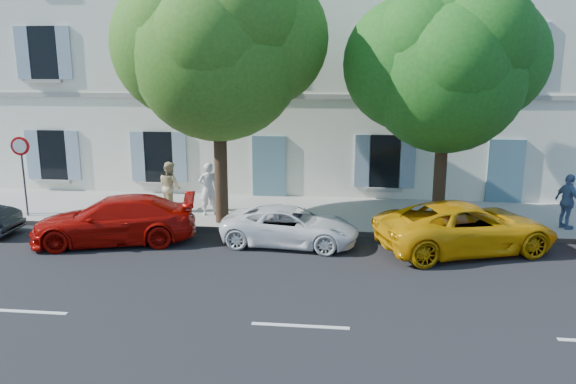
# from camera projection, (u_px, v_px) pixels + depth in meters

# --- Properties ---
(ground) EXTENTS (90.00, 90.00, 0.00)m
(ground) POSITION_uv_depth(u_px,v_px,m) (314.00, 259.00, 15.26)
(ground) COLOR black
(sidewalk) EXTENTS (36.00, 4.50, 0.15)m
(sidewalk) POSITION_uv_depth(u_px,v_px,m) (323.00, 214.00, 19.55)
(sidewalk) COLOR #A09E96
(sidewalk) RESTS_ON ground
(kerb) EXTENTS (36.00, 0.16, 0.16)m
(kerb) POSITION_uv_depth(u_px,v_px,m) (319.00, 232.00, 17.45)
(kerb) COLOR #9E998E
(kerb) RESTS_ON ground
(building) EXTENTS (28.00, 7.00, 12.00)m
(building) POSITION_uv_depth(u_px,v_px,m) (332.00, 44.00, 23.79)
(building) COLOR white
(building) RESTS_ON ground
(car_red_coupe) EXTENTS (5.07, 3.03, 1.37)m
(car_red_coupe) POSITION_uv_depth(u_px,v_px,m) (115.00, 220.00, 16.58)
(car_red_coupe) COLOR #A00904
(car_red_coupe) RESTS_ON ground
(car_white_coupe) EXTENTS (4.13, 2.16, 1.11)m
(car_white_coupe) POSITION_uv_depth(u_px,v_px,m) (290.00, 226.00, 16.42)
(car_white_coupe) COLOR white
(car_white_coupe) RESTS_ON ground
(car_yellow_supercar) EXTENTS (5.55, 3.88, 1.41)m
(car_yellow_supercar) POSITION_uv_depth(u_px,v_px,m) (466.00, 227.00, 15.81)
(car_yellow_supercar) COLOR orange
(car_yellow_supercar) RESTS_ON ground
(tree_left) EXTENTS (5.32, 5.32, 8.25)m
(tree_left) POSITION_uv_depth(u_px,v_px,m) (218.00, 55.00, 17.15)
(tree_left) COLOR #3A2819
(tree_left) RESTS_ON sidewalk
(tree_right) EXTENTS (4.81, 4.81, 7.40)m
(tree_right) POSITION_uv_depth(u_px,v_px,m) (446.00, 74.00, 16.86)
(tree_right) COLOR #3A2819
(tree_right) RESTS_ON sidewalk
(road_sign) EXTENTS (0.62, 0.11, 2.70)m
(road_sign) POSITION_uv_depth(u_px,v_px,m) (22.00, 159.00, 18.62)
(road_sign) COLOR #383A3D
(road_sign) RESTS_ON sidewalk
(pedestrian_a) EXTENTS (0.78, 0.68, 1.81)m
(pedestrian_a) POSITION_uv_depth(u_px,v_px,m) (208.00, 189.00, 19.00)
(pedestrian_a) COLOR silver
(pedestrian_a) RESTS_ON sidewalk
(pedestrian_b) EXTENTS (1.07, 1.06, 1.74)m
(pedestrian_b) POSITION_uv_depth(u_px,v_px,m) (170.00, 186.00, 19.52)
(pedestrian_b) COLOR tan
(pedestrian_b) RESTS_ON sidewalk
(pedestrian_c) EXTENTS (0.77, 1.10, 1.73)m
(pedestrian_c) POSITION_uv_depth(u_px,v_px,m) (568.00, 202.00, 17.40)
(pedestrian_c) COLOR slate
(pedestrian_c) RESTS_ON sidewalk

